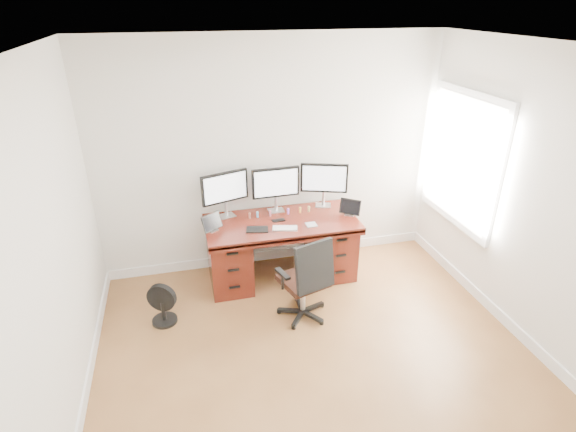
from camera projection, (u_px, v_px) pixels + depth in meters
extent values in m
plane|color=brown|center=(332.00, 392.00, 3.78)|extent=(4.50, 4.50, 0.00)
cube|color=white|center=(272.00, 157.00, 5.16)|extent=(4.00, 0.10, 2.70)
cube|color=white|center=(572.00, 224.00, 3.64)|extent=(0.10, 4.50, 2.70)
cube|color=white|center=(462.00, 160.00, 4.91)|extent=(0.04, 1.30, 1.50)
cube|color=white|center=(460.00, 160.00, 4.91)|extent=(0.01, 1.15, 1.35)
cube|color=#4B170F|center=(281.00, 223.00, 5.04)|extent=(1.70, 0.80, 0.05)
cube|color=#4B170F|center=(229.00, 257.00, 5.09)|extent=(0.45, 0.70, 0.70)
cube|color=#4B170F|center=(330.00, 244.00, 5.36)|extent=(0.45, 0.70, 0.70)
cube|color=#37100A|center=(276.00, 228.00, 5.40)|extent=(0.74, 0.03, 0.40)
cylinder|color=black|center=(303.00, 311.00, 4.71)|extent=(0.62, 0.62, 0.07)
cylinder|color=silver|center=(303.00, 295.00, 4.61)|extent=(0.05, 0.05, 0.36)
cube|color=black|center=(303.00, 280.00, 4.53)|extent=(0.53, 0.52, 0.06)
cube|color=black|center=(315.00, 267.00, 4.27)|extent=(0.40, 0.16, 0.49)
cube|color=black|center=(283.00, 274.00, 4.35)|extent=(0.11, 0.22, 0.03)
cube|color=black|center=(323.00, 260.00, 4.58)|extent=(0.11, 0.22, 0.03)
cylinder|color=black|center=(165.00, 320.00, 4.61)|extent=(0.25, 0.25, 0.03)
cylinder|color=black|center=(163.00, 311.00, 4.55)|extent=(0.04, 0.04, 0.21)
cylinder|color=black|center=(162.00, 299.00, 4.49)|extent=(0.30, 0.18, 0.30)
cube|color=silver|center=(227.00, 216.00, 5.13)|extent=(0.21, 0.19, 0.01)
cylinder|color=silver|center=(226.00, 209.00, 5.09)|extent=(0.04, 0.04, 0.18)
cube|color=black|center=(225.00, 187.00, 4.98)|extent=(0.53, 0.21, 0.35)
cube|color=white|center=(226.00, 188.00, 4.96)|extent=(0.48, 0.16, 0.30)
cube|color=silver|center=(276.00, 210.00, 5.26)|extent=(0.18, 0.15, 0.01)
cylinder|color=silver|center=(276.00, 204.00, 5.22)|extent=(0.04, 0.04, 0.18)
cube|color=black|center=(276.00, 183.00, 5.11)|extent=(0.55, 0.05, 0.35)
cube|color=white|center=(276.00, 183.00, 5.09)|extent=(0.50, 0.02, 0.30)
cube|color=silver|center=(323.00, 205.00, 5.39)|extent=(0.22, 0.19, 0.01)
cylinder|color=silver|center=(323.00, 199.00, 5.35)|extent=(0.04, 0.04, 0.18)
cube|color=black|center=(324.00, 178.00, 5.23)|extent=(0.53, 0.21, 0.35)
cube|color=white|center=(324.00, 179.00, 5.22)|extent=(0.47, 0.17, 0.30)
cube|color=silver|center=(213.00, 230.00, 4.81)|extent=(0.13, 0.12, 0.01)
cube|color=black|center=(212.00, 222.00, 4.77)|extent=(0.23, 0.19, 0.17)
cube|color=silver|center=(350.00, 214.00, 5.16)|extent=(0.13, 0.12, 0.01)
cube|color=black|center=(350.00, 207.00, 5.11)|extent=(0.23, 0.20, 0.17)
cube|color=white|center=(285.00, 228.00, 4.85)|extent=(0.29, 0.18, 0.01)
cube|color=#B8BBC0|center=(311.00, 225.00, 4.93)|extent=(0.12, 0.12, 0.01)
cube|color=black|center=(257.00, 229.00, 4.83)|extent=(0.26, 0.20, 0.01)
cube|color=black|center=(278.00, 220.00, 5.02)|extent=(0.15, 0.09, 0.01)
cylinder|color=brown|center=(250.00, 216.00, 5.07)|extent=(0.02, 0.02, 0.05)
sphere|color=brown|center=(250.00, 214.00, 5.06)|extent=(0.03, 0.03, 0.03)
cylinder|color=#64B0E2|center=(258.00, 215.00, 5.09)|extent=(0.02, 0.02, 0.05)
sphere|color=#64B0E2|center=(257.00, 213.00, 5.08)|extent=(0.03, 0.03, 0.03)
cylinder|color=#D87091|center=(270.00, 214.00, 5.12)|extent=(0.02, 0.02, 0.05)
sphere|color=#D87091|center=(270.00, 211.00, 5.11)|extent=(0.03, 0.03, 0.03)
cylinder|color=#A455D4|center=(288.00, 212.00, 5.17)|extent=(0.02, 0.02, 0.05)
sphere|color=#A455D4|center=(288.00, 209.00, 5.16)|extent=(0.03, 0.03, 0.03)
cylinder|color=#F8B84A|center=(300.00, 211.00, 5.20)|extent=(0.02, 0.02, 0.05)
sphere|color=#F8B84A|center=(300.00, 208.00, 5.19)|extent=(0.03, 0.03, 0.03)
cylinder|color=#CABC6D|center=(309.00, 210.00, 5.23)|extent=(0.02, 0.02, 0.05)
sphere|color=#CABC6D|center=(309.00, 207.00, 5.21)|extent=(0.03, 0.03, 0.03)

